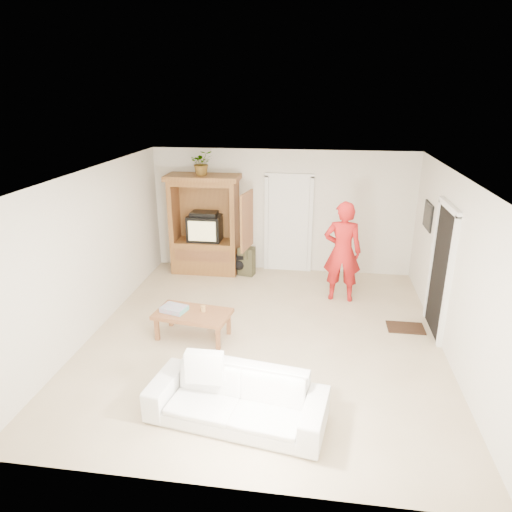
{
  "coord_description": "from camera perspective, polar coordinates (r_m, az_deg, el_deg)",
  "views": [
    {
      "loc": [
        0.78,
        -6.39,
        3.71
      ],
      "look_at": [
        -0.21,
        0.6,
        1.15
      ],
      "focal_mm": 32.0,
      "sensor_mm": 36.0,
      "label": 1
    }
  ],
  "objects": [
    {
      "name": "sofa",
      "position": [
        5.62,
        -2.43,
        -17.34
      ],
      "size": [
        2.19,
        1.13,
        0.61
      ],
      "primitive_type": "imported",
      "rotation": [
        0.0,
        0.0,
        -0.15
      ],
      "color": "silver",
      "rests_on": "floor"
    },
    {
      "name": "floor",
      "position": [
        7.43,
        0.98,
        -10.03
      ],
      "size": [
        6.0,
        6.0,
        0.0
      ],
      "primitive_type": "plane",
      "color": "tan",
      "rests_on": "ground"
    },
    {
      "name": "wall_front",
      "position": [
        4.23,
        -4.12,
        -14.83
      ],
      "size": [
        5.5,
        0.0,
        5.5
      ],
      "primitive_type": "plane",
      "rotation": [
        -1.57,
        0.0,
        0.0
      ],
      "color": "silver",
      "rests_on": "floor"
    },
    {
      "name": "coffee_table",
      "position": [
        7.31,
        -7.92,
        -7.37
      ],
      "size": [
        1.25,
        0.79,
        0.44
      ],
      "rotation": [
        0.0,
        0.0,
        -0.14
      ],
      "color": "brown",
      "rests_on": "floor"
    },
    {
      "name": "wall_right",
      "position": [
        7.11,
        23.63,
        -1.63
      ],
      "size": [
        0.0,
        6.0,
        6.0
      ],
      "primitive_type": "plane",
      "rotation": [
        1.57,
        0.0,
        -1.57
      ],
      "color": "silver",
      "rests_on": "floor"
    },
    {
      "name": "doorway_right",
      "position": [
        7.74,
        22.08,
        -1.94
      ],
      "size": [
        0.05,
        0.9,
        2.04
      ],
      "primitive_type": "cube",
      "color": "black",
      "rests_on": "floor"
    },
    {
      "name": "wall_back",
      "position": [
        9.73,
        3.23,
        5.55
      ],
      "size": [
        5.5,
        0.0,
        5.5
      ],
      "primitive_type": "plane",
      "rotation": [
        1.57,
        0.0,
        0.0
      ],
      "color": "silver",
      "rests_on": "floor"
    },
    {
      "name": "backpack_black",
      "position": [
        9.77,
        -1.98,
        -0.95
      ],
      "size": [
        0.41,
        0.28,
        0.46
      ],
      "primitive_type": null,
      "rotation": [
        0.0,
        0.0,
        -0.18
      ],
      "color": "black",
      "rests_on": "floor"
    },
    {
      "name": "doormat",
      "position": [
        8.06,
        18.19,
        -8.51
      ],
      "size": [
        0.6,
        0.4,
        0.02
      ],
      "primitive_type": "cube",
      "color": "#382316",
      "rests_on": "floor"
    },
    {
      "name": "armoire",
      "position": [
        9.76,
        -6.26,
        3.13
      ],
      "size": [
        1.82,
        1.14,
        2.1
      ],
      "color": "brown",
      "rests_on": "floor"
    },
    {
      "name": "towel",
      "position": [
        7.35,
        -10.2,
        -6.51
      ],
      "size": [
        0.44,
        0.37,
        0.08
      ],
      "primitive_type": "cube",
      "rotation": [
        0.0,
        0.0,
        -0.27
      ],
      "color": "#DD498F",
      "rests_on": "coffee_table"
    },
    {
      "name": "wall_left",
      "position": [
        7.69,
        -19.75,
        0.44
      ],
      "size": [
        0.0,
        6.0,
        6.0
      ],
      "primitive_type": "plane",
      "rotation": [
        1.57,
        0.0,
        1.57
      ],
      "color": "silver",
      "rests_on": "floor"
    },
    {
      "name": "door_back",
      "position": [
        9.76,
        4.06,
        3.88
      ],
      "size": [
        0.85,
        0.05,
        2.04
      ],
      "primitive_type": "cube",
      "color": "white",
      "rests_on": "floor"
    },
    {
      "name": "ceiling",
      "position": [
        6.53,
        1.12,
        10.15
      ],
      "size": [
        6.0,
        6.0,
        0.0
      ],
      "primitive_type": "plane",
      "rotation": [
        3.14,
        0.0,
        0.0
      ],
      "color": "white",
      "rests_on": "floor"
    },
    {
      "name": "man",
      "position": [
        8.47,
        10.74,
        0.52
      ],
      "size": [
        0.71,
        0.49,
        1.89
      ],
      "primitive_type": "imported",
      "rotation": [
        0.0,
        0.0,
        3.09
      ],
      "color": "#B41818",
      "rests_on": "floor"
    },
    {
      "name": "candle",
      "position": [
        7.27,
        -6.62,
        -6.54
      ],
      "size": [
        0.08,
        0.08,
        0.1
      ],
      "primitive_type": "cylinder",
      "color": "tan",
      "rests_on": "coffee_table"
    },
    {
      "name": "backpack_olive",
      "position": [
        9.69,
        -1.18,
        -0.65
      ],
      "size": [
        0.37,
        0.3,
        0.61
      ],
      "primitive_type": null,
      "rotation": [
        0.0,
        0.0,
        -0.21
      ],
      "color": "#47442B",
      "rests_on": "floor"
    },
    {
      "name": "plant",
      "position": [
        9.43,
        -6.78,
        11.49
      ],
      "size": [
        0.56,
        0.53,
        0.5
      ],
      "primitive_type": "imported",
      "rotation": [
        0.0,
        0.0,
        0.4
      ],
      "color": "#4C7238",
      "rests_on": "armoire"
    },
    {
      "name": "framed_picture",
      "position": [
        8.78,
        20.72,
        4.72
      ],
      "size": [
        0.03,
        0.6,
        0.48
      ],
      "primitive_type": "cube",
      "color": "black",
      "rests_on": "wall_right"
    }
  ]
}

